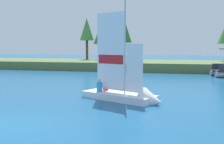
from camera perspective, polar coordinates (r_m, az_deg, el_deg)
name	(u,v)px	position (r m, az deg, el deg)	size (l,w,h in m)	color
ground_plane	(7,126)	(11.30, -21.10, -10.62)	(200.00, 200.00, 0.00)	#195684
shore_bank	(134,65)	(38.55, 4.68, 1.50)	(80.00, 11.09, 1.10)	#5B703D
shoreline_tree_left	(87,30)	(44.32, -5.30, 8.82)	(2.25, 2.25, 6.60)	brown
shoreline_tree_midleft	(102,33)	(43.30, -2.06, 8.24)	(2.82, 2.82, 6.09)	brown
shoreline_tree_centre	(122,28)	(42.62, 2.14, 9.26)	(3.04, 3.04, 7.27)	brown
sailboat	(131,94)	(15.21, 4.00, -4.72)	(5.21, 3.42, 6.28)	white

